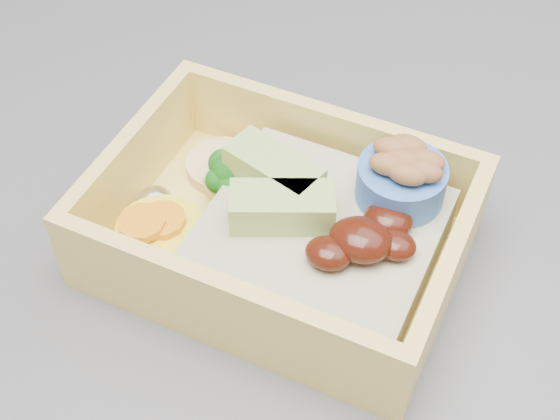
% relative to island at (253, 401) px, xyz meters
% --- Properties ---
extents(island, '(1.24, 0.84, 0.92)m').
position_rel_island_xyz_m(island, '(0.00, 0.00, 0.00)').
color(island, brown).
rests_on(island, ground).
extents(bento_box, '(0.21, 0.16, 0.07)m').
position_rel_island_xyz_m(bento_box, '(0.09, -0.12, 0.48)').
color(bento_box, '#F8D766').
rests_on(bento_box, island).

